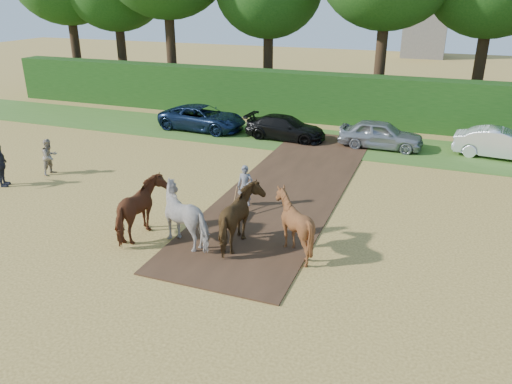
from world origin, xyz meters
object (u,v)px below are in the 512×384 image
object	(u,v)px
plough_team	(216,216)
parked_cars	(368,134)
spectator_far	(0,165)
spectator_near	(50,157)

from	to	relation	value
plough_team	parked_cars	distance (m)	13.16
spectator_far	parked_cars	size ratio (longest dim) A/B	0.07
spectator_near	plough_team	size ratio (longest dim) A/B	0.25
parked_cars	spectator_far	bearing A→B (deg)	-140.16
spectator_near	parked_cars	distance (m)	15.83
plough_team	spectator_far	bearing A→B (deg)	172.04
parked_cars	plough_team	bearing A→B (deg)	-102.69
spectator_far	spectator_near	bearing A→B (deg)	-47.61
spectator_far	parked_cars	xyz separation A→B (m)	(13.59, 11.34, -0.23)
spectator_far	parked_cars	world-z (taller)	spectator_far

